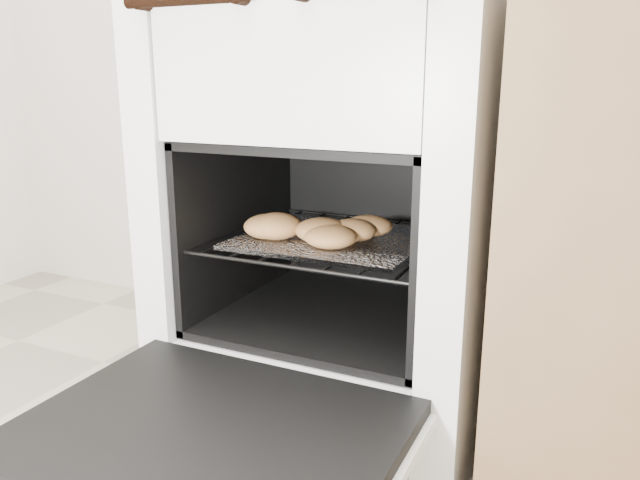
{
  "coord_description": "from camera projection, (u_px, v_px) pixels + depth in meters",
  "views": [
    {
      "loc": [
        0.55,
        -0.13,
        0.76
      ],
      "look_at": [
        0.03,
        0.97,
        0.44
      ],
      "focal_mm": 35.0,
      "sensor_mm": 36.0,
      "label": 1
    }
  ],
  "objects": [
    {
      "name": "stove",
      "position": [
        351.0,
        199.0,
        1.38
      ],
      "size": [
        0.66,
        0.74,
        1.02
      ],
      "color": "silver",
      "rests_on": "ground"
    },
    {
      "name": "oven_door",
      "position": [
        209.0,
        438.0,
        0.96
      ],
      "size": [
        0.6,
        0.46,
        0.04
      ],
      "color": "black",
      "rests_on": "stove"
    },
    {
      "name": "oven_rack",
      "position": [
        338.0,
        239.0,
        1.33
      ],
      "size": [
        0.48,
        0.46,
        0.01
      ],
      "color": "black",
      "rests_on": "stove"
    },
    {
      "name": "foil_sheet",
      "position": [
        333.0,
        239.0,
        1.31
      ],
      "size": [
        0.38,
        0.33,
        0.01
      ],
      "primitive_type": "cube",
      "color": "silver",
      "rests_on": "oven_rack"
    },
    {
      "name": "baked_rolls",
      "position": [
        316.0,
        229.0,
        1.28
      ],
      "size": [
        0.33,
        0.27,
        0.05
      ],
      "color": "#B77E49",
      "rests_on": "foil_sheet"
    }
  ]
}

